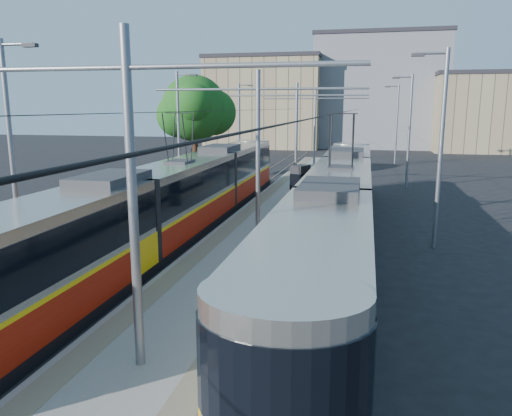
# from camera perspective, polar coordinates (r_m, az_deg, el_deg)

# --- Properties ---
(ground) EXTENTS (160.00, 160.00, 0.00)m
(ground) POSITION_cam_1_polar(r_m,az_deg,el_deg) (15.07, -6.37, -11.04)
(ground) COLOR black
(ground) RESTS_ON ground
(platform) EXTENTS (4.00, 50.00, 0.30)m
(platform) POSITION_cam_1_polar(r_m,az_deg,el_deg) (31.01, 3.75, 1.03)
(platform) COLOR gray
(platform) RESTS_ON ground
(tactile_strip_left) EXTENTS (0.70, 50.00, 0.01)m
(tactile_strip_left) POSITION_cam_1_polar(r_m,az_deg,el_deg) (31.23, 1.12, 1.42)
(tactile_strip_left) COLOR gray
(tactile_strip_left) RESTS_ON platform
(tactile_strip_right) EXTENTS (0.70, 50.00, 0.01)m
(tactile_strip_right) POSITION_cam_1_polar(r_m,az_deg,el_deg) (30.80, 6.42, 1.21)
(tactile_strip_right) COLOR gray
(tactile_strip_right) RESTS_ON platform
(rails) EXTENTS (8.71, 70.00, 0.03)m
(rails) POSITION_cam_1_polar(r_m,az_deg,el_deg) (31.04, 3.75, 0.79)
(rails) COLOR gray
(rails) RESTS_ON ground
(track_arrow) EXTENTS (1.20, 5.00, 0.01)m
(track_arrow) POSITION_cam_1_polar(r_m,az_deg,el_deg) (14.25, -24.74, -13.42)
(track_arrow) COLOR silver
(track_arrow) RESTS_ON ground
(tram_left) EXTENTS (2.43, 31.82, 5.50)m
(tram_left) POSITION_cam_1_polar(r_m,az_deg,el_deg) (23.02, -8.58, 1.21)
(tram_left) COLOR black
(tram_left) RESTS_ON ground
(tram_right) EXTENTS (2.43, 30.15, 5.50)m
(tram_right) POSITION_cam_1_polar(r_m,az_deg,el_deg) (20.75, 9.51, 0.48)
(tram_right) COLOR black
(tram_right) RESTS_ON ground
(catenary) EXTENTS (9.20, 70.00, 7.00)m
(catenary) POSITION_cam_1_polar(r_m,az_deg,el_deg) (27.72, 2.96, 8.91)
(catenary) COLOR gray
(catenary) RESTS_ON platform
(street_lamps) EXTENTS (15.18, 38.22, 8.00)m
(street_lamps) POSITION_cam_1_polar(r_m,az_deg,el_deg) (34.50, 4.86, 8.82)
(street_lamps) COLOR gray
(street_lamps) RESTS_ON ground
(shelter) EXTENTS (1.04, 1.27, 2.42)m
(shelter) POSITION_cam_1_polar(r_m,az_deg,el_deg) (26.82, 5.08, 2.45)
(shelter) COLOR black
(shelter) RESTS_ON platform
(tree) EXTENTS (5.65, 5.23, 8.22)m
(tree) POSITION_cam_1_polar(r_m,az_deg,el_deg) (40.10, -6.51, 11.11)
(tree) COLOR #382314
(tree) RESTS_ON ground
(building_left) EXTENTS (16.32, 12.24, 12.84)m
(building_left) POSITION_cam_1_polar(r_m,az_deg,el_deg) (74.60, 1.21, 11.98)
(building_left) COLOR gray
(building_left) RESTS_ON ground
(building_centre) EXTENTS (18.36, 14.28, 15.86)m
(building_centre) POSITION_cam_1_polar(r_m,az_deg,el_deg) (77.20, 13.85, 12.76)
(building_centre) COLOR slate
(building_centre) RESTS_ON ground
(building_right) EXTENTS (14.28, 10.20, 10.18)m
(building_right) POSITION_cam_1_polar(r_m,az_deg,el_deg) (72.81, 25.08, 9.89)
(building_right) COLOR gray
(building_right) RESTS_ON ground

